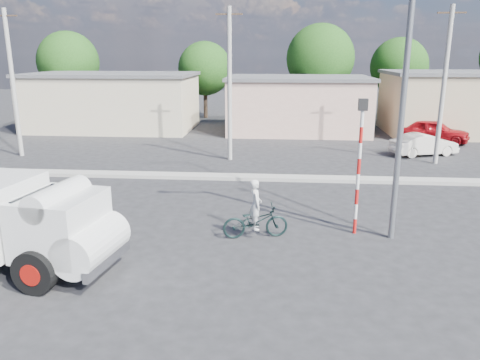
# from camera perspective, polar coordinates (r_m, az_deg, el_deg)

# --- Properties ---
(ground_plane) EXTENTS (120.00, 120.00, 0.00)m
(ground_plane) POSITION_cam_1_polar(r_m,az_deg,el_deg) (14.27, 1.74, -8.31)
(ground_plane) COLOR #252427
(ground_plane) RESTS_ON ground
(median) EXTENTS (40.00, 0.80, 0.16)m
(median) POSITION_cam_1_polar(r_m,az_deg,el_deg) (21.81, 2.90, 0.30)
(median) COLOR #99968E
(median) RESTS_ON ground
(truck) EXTENTS (6.35, 3.14, 2.51)m
(truck) POSITION_cam_1_polar(r_m,az_deg,el_deg) (13.99, -26.68, -4.38)
(truck) COLOR black
(truck) RESTS_ON ground
(bicycle) EXTENTS (2.19, 1.16, 1.09)m
(bicycle) POSITION_cam_1_polar(r_m,az_deg,el_deg) (14.87, 1.89, -5.04)
(bicycle) COLOR black
(bicycle) RESTS_ON ground
(cyclist) EXTENTS (0.50, 0.66, 1.61)m
(cyclist) POSITION_cam_1_polar(r_m,az_deg,el_deg) (14.79, 1.90, -4.10)
(cyclist) COLOR silver
(cyclist) RESTS_ON ground
(car_cream) EXTENTS (4.02, 2.50, 1.25)m
(car_cream) POSITION_cam_1_polar(r_m,az_deg,el_deg) (28.81, 21.51, 4.04)
(car_cream) COLOR silver
(car_cream) RESTS_ON ground
(car_red) EXTENTS (4.72, 3.28, 1.49)m
(car_red) POSITION_cam_1_polar(r_m,az_deg,el_deg) (33.27, 22.53, 5.54)
(car_red) COLOR #9B0B12
(car_red) RESTS_ON ground
(traffic_pole) EXTENTS (0.28, 0.18, 4.36)m
(traffic_pole) POSITION_cam_1_polar(r_m,az_deg,el_deg) (15.10, 14.37, 2.89)
(traffic_pole) COLOR red
(traffic_pole) RESTS_ON ground
(streetlight) EXTENTS (2.34, 0.22, 9.00)m
(streetlight) POSITION_cam_1_polar(r_m,az_deg,el_deg) (14.70, 18.86, 11.57)
(streetlight) COLOR slate
(streetlight) RESTS_ON ground
(building_row) EXTENTS (37.80, 7.30, 4.44)m
(building_row) POSITION_cam_1_polar(r_m,az_deg,el_deg) (35.25, 5.57, 9.39)
(building_row) COLOR beige
(building_row) RESTS_ON ground
(tree_row) EXTENTS (43.62, 7.43, 8.42)m
(tree_row) POSITION_cam_1_polar(r_m,az_deg,el_deg) (41.63, 9.36, 14.10)
(tree_row) COLOR #38281E
(tree_row) RESTS_ON ground
(utility_poles) EXTENTS (35.40, 0.24, 8.00)m
(utility_poles) POSITION_cam_1_polar(r_m,az_deg,el_deg) (25.25, 10.89, 11.29)
(utility_poles) COLOR #99968E
(utility_poles) RESTS_ON ground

